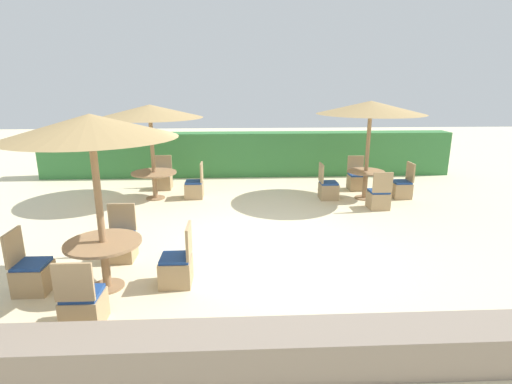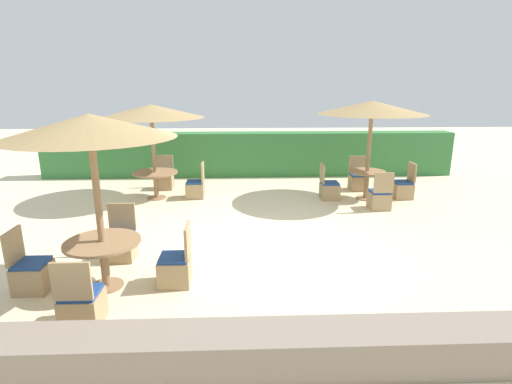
% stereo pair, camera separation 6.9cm
% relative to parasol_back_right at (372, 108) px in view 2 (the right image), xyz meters
% --- Properties ---
extents(ground_plane, '(40.00, 40.00, 0.00)m').
position_rel_parasol_back_right_xyz_m(ground_plane, '(-2.95, -3.11, -2.32)').
color(ground_plane, beige).
extents(hedge_row, '(13.00, 0.70, 1.39)m').
position_rel_parasol_back_right_xyz_m(hedge_row, '(-2.95, 2.88, -1.62)').
color(hedge_row, '#387A3D').
rests_on(hedge_row, ground_plane).
extents(stone_border, '(10.00, 0.56, 0.46)m').
position_rel_parasol_back_right_xyz_m(stone_border, '(-2.95, -6.30, -2.09)').
color(stone_border, gray).
rests_on(stone_border, ground_plane).
extents(parasol_back_right, '(2.67, 2.67, 2.49)m').
position_rel_parasol_back_right_xyz_m(parasol_back_right, '(0.00, 0.00, 0.00)').
color(parasol_back_right, '#93704C').
rests_on(parasol_back_right, ground_plane).
extents(round_table_back_right, '(0.94, 0.94, 0.74)m').
position_rel_parasol_back_right_xyz_m(round_table_back_right, '(-0.00, 0.00, -1.76)').
color(round_table_back_right, '#93704C').
rests_on(round_table_back_right, ground_plane).
extents(patio_chair_back_right_west, '(0.46, 0.46, 0.93)m').
position_rel_parasol_back_right_xyz_m(patio_chair_back_right_west, '(-0.96, 0.02, -2.05)').
color(patio_chair_back_right_west, tan).
rests_on(patio_chair_back_right_west, ground_plane).
extents(patio_chair_back_right_north, '(0.46, 0.46, 0.93)m').
position_rel_parasol_back_right_xyz_m(patio_chair_back_right_north, '(0.05, 0.91, -2.05)').
color(patio_chair_back_right_north, tan).
rests_on(patio_chair_back_right_north, ground_plane).
extents(patio_chair_back_right_east, '(0.46, 0.46, 0.93)m').
position_rel_parasol_back_right_xyz_m(patio_chair_back_right_east, '(0.98, 0.02, -2.05)').
color(patio_chair_back_right_east, tan).
rests_on(patio_chair_back_right_east, ground_plane).
extents(patio_chair_back_right_south, '(0.46, 0.46, 0.93)m').
position_rel_parasol_back_right_xyz_m(patio_chair_back_right_south, '(0.05, -0.88, -2.05)').
color(patio_chair_back_right_south, tan).
rests_on(patio_chair_back_right_south, ground_plane).
extents(parasol_front_left, '(2.28, 2.28, 2.52)m').
position_rel_parasol_back_right_xyz_m(parasol_front_left, '(-5.23, -4.44, 0.03)').
color(parasol_front_left, '#93704C').
rests_on(parasol_front_left, ground_plane).
extents(round_table_front_left, '(1.07, 1.07, 0.72)m').
position_rel_parasol_back_right_xyz_m(round_table_front_left, '(-5.23, -4.44, -1.75)').
color(round_table_front_left, '#93704C').
rests_on(round_table_front_left, ground_plane).
extents(patio_chair_front_left_south, '(0.46, 0.46, 0.93)m').
position_rel_parasol_back_right_xyz_m(patio_chair_front_left_south, '(-5.21, -5.39, -2.05)').
color(patio_chair_front_left_south, tan).
rests_on(patio_chair_front_left_south, ground_plane).
extents(patio_chair_front_left_north, '(0.46, 0.46, 0.93)m').
position_rel_parasol_back_right_xyz_m(patio_chair_front_left_north, '(-5.29, -3.45, -2.05)').
color(patio_chair_front_left_north, tan).
rests_on(patio_chair_front_left_north, ground_plane).
extents(patio_chair_front_left_west, '(0.46, 0.46, 0.93)m').
position_rel_parasol_back_right_xyz_m(patio_chair_front_left_west, '(-6.26, -4.50, -2.05)').
color(patio_chair_front_left_west, tan).
rests_on(patio_chair_front_left_west, ground_plane).
extents(patio_chair_front_left_east, '(0.46, 0.46, 0.93)m').
position_rel_parasol_back_right_xyz_m(patio_chair_front_left_east, '(-4.22, -4.38, -2.05)').
color(patio_chair_front_left_east, tan).
rests_on(patio_chair_front_left_east, ground_plane).
extents(parasol_back_left, '(2.61, 2.61, 2.40)m').
position_rel_parasol_back_right_xyz_m(parasol_back_left, '(-5.43, 0.26, -0.09)').
color(parasol_back_left, '#93704C').
rests_on(parasol_back_left, ground_plane).
extents(round_table_back_left, '(1.14, 1.14, 0.71)m').
position_rel_parasol_back_right_xyz_m(round_table_back_left, '(-5.43, 0.26, -1.75)').
color(round_table_back_left, '#93704C').
rests_on(round_table_back_left, ground_plane).
extents(patio_chair_back_left_east, '(0.46, 0.46, 0.93)m').
position_rel_parasol_back_right_xyz_m(patio_chair_back_left_east, '(-4.41, 0.28, -2.05)').
color(patio_chair_back_left_east, tan).
rests_on(patio_chair_back_left_east, ground_plane).
extents(patio_chair_back_left_north, '(0.46, 0.46, 0.93)m').
position_rel_parasol_back_right_xyz_m(patio_chair_back_left_north, '(-5.39, 1.25, -2.05)').
color(patio_chair_back_left_north, tan).
rests_on(patio_chair_back_left_north, ground_plane).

